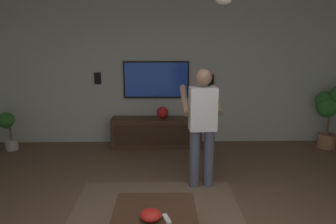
% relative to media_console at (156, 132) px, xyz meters
% --- Properties ---
extents(wall_back_tv, '(0.10, 7.02, 2.75)m').
position_rel_media_console_xyz_m(wall_back_tv, '(0.33, -0.26, 1.10)').
color(wall_back_tv, '#B2B7AD').
rests_on(wall_back_tv, ground).
extents(media_console, '(0.45, 1.70, 0.55)m').
position_rel_media_console_xyz_m(media_console, '(0.00, 0.00, 0.00)').
color(media_console, '#422B1C').
rests_on(media_console, ground).
extents(tv, '(0.05, 1.26, 0.71)m').
position_rel_media_console_xyz_m(tv, '(0.24, 0.00, 0.98)').
color(tv, black).
extents(person_standing, '(0.56, 0.56, 1.64)m').
position_rel_media_console_xyz_m(person_standing, '(-1.77, -0.65, 0.66)').
color(person_standing, '#4C5166').
rests_on(person_standing, ground).
extents(potted_plant_tall, '(0.49, 0.55, 1.21)m').
position_rel_media_console_xyz_m(potted_plant_tall, '(-0.15, -3.22, 0.49)').
color(potted_plant_tall, '#9E6B4C').
rests_on(potted_plant_tall, ground).
extents(potted_plant_short, '(0.30, 0.33, 0.72)m').
position_rel_media_console_xyz_m(potted_plant_short, '(-0.19, 2.74, 0.20)').
color(potted_plant_short, '#B7B2A8').
rests_on(potted_plant_short, ground).
extents(bowl, '(0.20, 0.20, 0.09)m').
position_rel_media_console_xyz_m(bowl, '(-3.31, -0.00, 0.17)').
color(bowl, red).
rests_on(bowl, coffee_table).
extents(remote_white, '(0.16, 0.09, 0.02)m').
position_rel_media_console_xyz_m(remote_white, '(-3.32, -0.14, 0.14)').
color(remote_white, white).
rests_on(remote_white, coffee_table).
extents(vase_round, '(0.22, 0.22, 0.22)m').
position_rel_media_console_xyz_m(vase_round, '(0.03, -0.12, 0.39)').
color(vase_round, red).
rests_on(vase_round, media_console).
extents(wall_speaker_left, '(0.06, 0.12, 0.22)m').
position_rel_media_console_xyz_m(wall_speaker_left, '(0.25, -1.05, 0.97)').
color(wall_speaker_left, black).
extents(wall_speaker_right, '(0.06, 0.12, 0.22)m').
position_rel_media_console_xyz_m(wall_speaker_right, '(0.25, 1.13, 1.01)').
color(wall_speaker_right, black).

